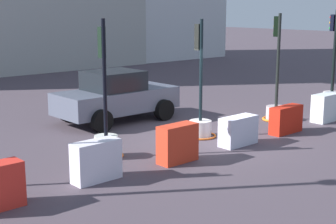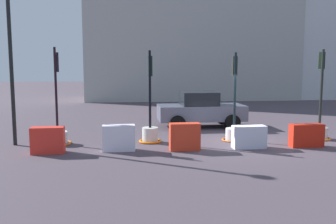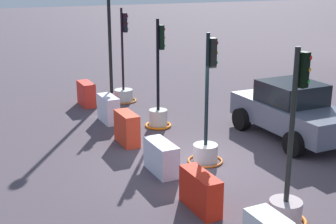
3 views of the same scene
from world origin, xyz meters
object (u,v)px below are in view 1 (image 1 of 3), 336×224
Objects in this scene: construction_barrier_5 at (326,107)px; car_grey_saloon at (116,97)px; construction_barrier_1 at (96,161)px; construction_barrier_4 at (286,120)px; traffic_light_2 at (200,117)px; construction_barrier_2 at (178,143)px; construction_barrier_3 at (238,131)px; traffic_light_1 at (106,137)px; traffic_light_4 at (332,91)px; traffic_light_3 at (276,103)px.

car_grey_saloon is (-5.14, 4.46, 0.36)m from construction_barrier_5.
construction_barrier_5 is 6.81m from car_grey_saloon.
construction_barrier_1 is 6.50m from construction_barrier_4.
traffic_light_2 reaches higher than construction_barrier_5.
construction_barrier_2 is (2.19, -0.15, 0.02)m from construction_barrier_1.
construction_barrier_1 is 4.44m from construction_barrier_3.
traffic_light_1 is at bearing 157.61° from construction_barrier_3.
traffic_light_4 reaches higher than construction_barrier_2.
traffic_light_1 is 6.54m from traffic_light_3.
construction_barrier_1 is at bearing 178.93° from construction_barrier_4.
construction_barrier_5 reaches higher than construction_barrier_3.
traffic_light_3 reaches higher than construction_barrier_1.
traffic_light_1 is 3.32× the size of construction_barrier_2.
construction_barrier_4 is 2.30m from construction_barrier_5.
construction_barrier_4 is (-1.16, -1.25, -0.16)m from traffic_light_3.
traffic_light_4 is 3.06× the size of construction_barrier_4.
traffic_light_3 reaches higher than construction_barrier_3.
traffic_light_1 is 9.93m from traffic_light_4.
car_grey_saloon is (-7.39, 3.27, 0.20)m from traffic_light_4.
traffic_light_1 reaches higher than car_grey_saloon.
construction_barrier_4 is (2.06, -0.03, 0.01)m from construction_barrier_3.
traffic_light_2 is at bearing 178.36° from traffic_light_3.
construction_barrier_4 is (-4.55, -1.30, -0.20)m from traffic_light_4.
construction_barrier_5 is (7.67, -1.30, -0.08)m from traffic_light_1.
construction_barrier_2 is 6.60m from construction_barrier_5.
traffic_light_2 reaches higher than car_grey_saloon.
traffic_light_1 is 0.84× the size of car_grey_saloon.
construction_barrier_1 is at bearing 178.88° from construction_barrier_3.
car_grey_saloon is at bearing 140.37° from traffic_light_3.
traffic_light_4 reaches higher than traffic_light_3.
traffic_light_1 is 7.78m from construction_barrier_5.
traffic_light_3 is 3.45m from construction_barrier_3.
car_grey_saloon is at bearing 72.32° from construction_barrier_2.
construction_barrier_1 reaches higher than construction_barrier_3.
traffic_light_1 reaches higher than construction_barrier_3.
traffic_light_2 is 2.90× the size of construction_barrier_3.
construction_barrier_2 reaches higher than construction_barrier_1.
traffic_light_3 is 5.62m from construction_barrier_2.
traffic_light_4 is at bearing -0.58° from traffic_light_1.
traffic_light_2 is at bearing 33.22° from construction_barrier_2.
traffic_light_3 is 1.72m from construction_barrier_4.
traffic_light_4 is at bearing -0.40° from traffic_light_2.
traffic_light_4 reaches higher than traffic_light_1.
construction_barrier_3 is at bearing 1.71° from construction_barrier_2.
construction_barrier_3 is (2.25, 0.07, -0.07)m from construction_barrier_2.
construction_barrier_3 is at bearing -169.16° from traffic_light_4.
construction_barrier_3 is (4.44, -0.09, -0.05)m from construction_barrier_1.
construction_barrier_1 is (-4.30, -1.23, -0.12)m from traffic_light_2.
construction_barrier_4 is at bearing -0.97° from construction_barrier_3.
traffic_light_4 is 11.11m from construction_barrier_1.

